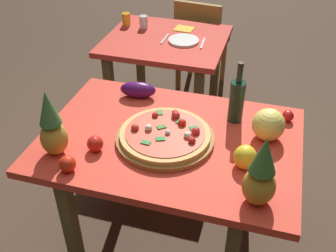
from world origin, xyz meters
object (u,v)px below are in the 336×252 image
at_px(bell_pepper, 245,157).
at_px(drinking_glass_water, 144,22).
at_px(pizza, 166,133).
at_px(pizza_board, 165,138).
at_px(drinking_glass_juice, 126,19).
at_px(tomato_near_board, 288,116).
at_px(tomato_at_corner, 95,144).
at_px(melon, 269,125).
at_px(dinner_plate, 184,40).
at_px(knife_utensil, 203,43).
at_px(pineapple_left, 261,175).
at_px(tomato_by_bottle, 67,164).
at_px(dining_chair, 200,41).
at_px(napkin_folded, 184,29).
at_px(wine_bottle, 237,100).
at_px(background_table, 166,54).
at_px(fork_utensil, 165,39).
at_px(pineapple_right, 52,127).
at_px(display_table, 170,151).
at_px(eggplant, 138,90).

distance_m(bell_pepper, drinking_glass_water, 1.68).
relative_size(pizza, drinking_glass_water, 4.67).
distance_m(pizza_board, drinking_glass_juice, 1.50).
xyz_separation_m(tomato_near_board, tomato_at_corner, (-0.85, -0.49, 0.01)).
distance_m(melon, dinner_plate, 1.19).
distance_m(drinking_glass_water, knife_utensil, 0.53).
relative_size(pizza_board, tomato_near_board, 7.87).
distance_m(melon, bell_pepper, 0.25).
xyz_separation_m(pineapple_left, tomato_by_bottle, (-0.81, -0.05, -0.10)).
relative_size(dining_chair, napkin_folded, 6.07).
xyz_separation_m(wine_bottle, melon, (0.17, -0.11, -0.04)).
distance_m(background_table, napkin_folded, 0.25).
distance_m(pizza_board, pineapple_left, 0.56).
bearing_deg(fork_utensil, pizza_board, -72.44).
bearing_deg(pizza_board, tomato_near_board, 30.81).
bearing_deg(pineapple_right, napkin_folded, 82.71).
height_order(pizza_board, tomato_near_board, tomato_near_board).
distance_m(display_table, tomato_by_bottle, 0.52).
bearing_deg(display_table, pineapple_left, -34.41).
bearing_deg(bell_pepper, dinner_plate, 115.76).
distance_m(tomato_by_bottle, fork_utensil, 1.47).
bearing_deg(pizza_board, knife_utensil, 93.01).
height_order(dining_chair, pizza, dining_chair).
height_order(eggplant, dinner_plate, eggplant).
xyz_separation_m(tomato_near_board, napkin_folded, (-0.81, 1.03, -0.03)).
xyz_separation_m(pizza_board, tomato_by_bottle, (-0.35, -0.32, 0.03)).
distance_m(display_table, tomato_at_corner, 0.38).
relative_size(pineapple_right, tomato_near_board, 5.44).
bearing_deg(bell_pepper, drinking_glass_water, 124.37).
bearing_deg(fork_utensil, tomato_at_corner, -86.82).
bearing_deg(tomato_by_bottle, tomato_at_corner, 71.00).
distance_m(pineapple_right, dinner_plate, 1.40).
bearing_deg(tomato_near_board, bell_pepper, -112.08).
bearing_deg(napkin_folded, dinner_plate, -76.78).
bearing_deg(background_table, drinking_glass_juice, 156.29).
relative_size(dinner_plate, napkin_folded, 1.57).
xyz_separation_m(pizza, eggplant, (-0.26, 0.34, 0.01)).
bearing_deg(tomato_near_board, melon, -117.13).
bearing_deg(melon, pineapple_left, -90.41).
distance_m(display_table, tomato_near_board, 0.63).
distance_m(tomato_at_corner, napkin_folded, 1.53).
height_order(dining_chair, pizza_board, dining_chair).
bearing_deg(bell_pepper, pizza_board, 168.31).
distance_m(pineapple_right, tomato_at_corner, 0.21).
bearing_deg(dinner_plate, tomato_at_corner, -93.92).
bearing_deg(tomato_at_corner, tomato_near_board, 30.27).
relative_size(melon, tomato_by_bottle, 2.08).
bearing_deg(dinner_plate, tomato_by_bottle, -95.66).
height_order(pineapple_left, napkin_folded, pineapple_left).
xyz_separation_m(bell_pepper, knife_utensil, (-0.45, 1.22, -0.05)).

